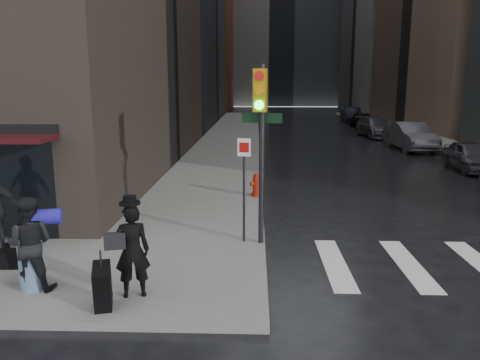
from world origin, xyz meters
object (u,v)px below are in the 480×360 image
object	(u,v)px
parked_car_2	(410,136)
parked_car_3	(376,127)
parked_car_1	(471,156)
traffic_light	(259,131)
parked_car_4	(363,120)
man_overcoat	(126,256)
parked_car_5	(351,115)
fire_hydrant	(256,186)
man_jeans	(29,243)

from	to	relation	value
parked_car_2	parked_car_3	distance (m)	6.72
parked_car_1	parked_car_2	distance (m)	6.74
traffic_light	parked_car_4	bearing A→B (deg)	85.41
man_overcoat	traffic_light	world-z (taller)	traffic_light
parked_car_4	parked_car_5	world-z (taller)	parked_car_5
man_overcoat	parked_car_4	size ratio (longest dim) A/B	0.46
parked_car_1	parked_car_5	size ratio (longest dim) A/B	0.86
man_overcoat	traffic_light	distance (m)	4.19
parked_car_1	parked_car_4	bearing A→B (deg)	93.71
parked_car_5	fire_hydrant	bearing A→B (deg)	-106.01
man_jeans	parked_car_2	distance (m)	23.87
parked_car_1	traffic_light	bearing A→B (deg)	-129.28
man_jeans	fire_hydrant	bearing A→B (deg)	-123.69
fire_hydrant	parked_car_1	xyz separation A→B (m)	(9.62, 5.79, 0.17)
parked_car_1	man_jeans	bearing A→B (deg)	-133.30
parked_car_1	parked_car_3	world-z (taller)	parked_car_3
man_jeans	parked_car_5	distance (m)	42.33
man_overcoat	parked_car_3	xyz separation A→B (m)	(11.04, 26.94, -0.21)
parked_car_1	parked_car_2	size ratio (longest dim) A/B	0.79
parked_car_1	parked_car_5	world-z (taller)	parked_car_5
parked_car_2	man_jeans	bearing A→B (deg)	-126.98
man_jeans	parked_car_5	world-z (taller)	man_jeans
traffic_light	parked_car_1	world-z (taller)	traffic_light
parked_car_1	parked_car_5	xyz separation A→B (m)	(0.01, 26.86, 0.08)
man_jeans	parked_car_1	xyz separation A→B (m)	(13.74, 13.17, -0.36)
man_jeans	parked_car_4	distance (m)	35.94
parked_car_4	parked_car_1	bearing A→B (deg)	-93.51
man_overcoat	fire_hydrant	xyz separation A→B (m)	(2.26, 7.72, -0.43)
traffic_light	parked_car_3	world-z (taller)	traffic_light
traffic_light	parked_car_1	xyz separation A→B (m)	(9.58, 10.57, -2.15)
parked_car_1	parked_car_2	world-z (taller)	parked_car_2
man_jeans	parked_car_5	size ratio (longest dim) A/B	0.39
traffic_light	parked_car_4	world-z (taller)	traffic_light
parked_car_1	parked_car_4	size ratio (longest dim) A/B	0.96
man_overcoat	parked_car_1	size ratio (longest dim) A/B	0.48
fire_hydrant	parked_car_3	xyz separation A→B (m)	(8.77, 19.22, 0.22)
parked_car_4	man_overcoat	bearing A→B (deg)	-113.34
parked_car_5	man_jeans	bearing A→B (deg)	-108.52
parked_car_3	man_jeans	bearing A→B (deg)	-121.46
man_jeans	parked_car_3	bearing A→B (deg)	-120.39
man_jeans	fire_hydrant	size ratio (longest dim) A/B	2.26
parked_car_1	parked_car_3	distance (m)	13.46
fire_hydrant	parked_car_3	world-z (taller)	parked_car_3
parked_car_1	parked_car_2	xyz separation A→B (m)	(-0.54, 6.72, 0.14)
traffic_light	fire_hydrant	bearing A→B (deg)	102.78
fire_hydrant	parked_car_3	size ratio (longest dim) A/B	0.16
parked_car_4	parked_car_2	bearing A→B (deg)	-95.41
parked_car_1	parked_car_5	distance (m)	26.86
man_overcoat	parked_car_5	distance (m)	42.09
parked_car_3	parked_car_5	bearing A→B (deg)	80.72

